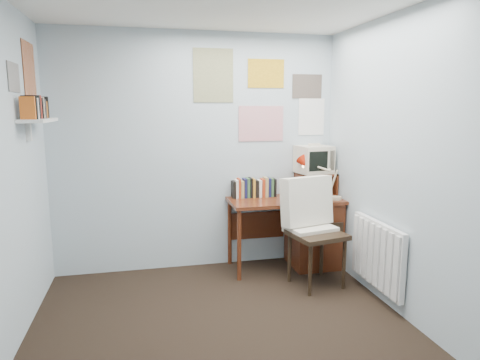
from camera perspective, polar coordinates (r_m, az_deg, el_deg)
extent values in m
plane|color=black|center=(3.30, -1.14, -21.87)|extent=(3.50, 3.50, 0.00)
cube|color=#ABBCC3|center=(4.56, -5.72, 3.65)|extent=(3.00, 0.02, 2.50)
cube|color=#ABBCC3|center=(3.48, 23.74, 0.98)|extent=(0.02, 3.50, 2.50)
cube|color=#5C2815|center=(4.59, 6.07, -2.76)|extent=(1.20, 0.55, 0.03)
cube|color=#5C2815|center=(4.80, 9.75, -6.98)|extent=(0.50, 0.50, 0.72)
cylinder|color=#5C2815|center=(4.32, -0.11, -8.73)|extent=(0.04, 0.04, 0.72)
cylinder|color=#5C2815|center=(4.76, -1.38, -6.98)|extent=(0.04, 0.04, 0.72)
cube|color=#5C2815|center=(4.83, 2.19, -6.04)|extent=(0.64, 0.02, 0.30)
cube|color=black|center=(4.22, 10.23, -7.19)|extent=(0.61, 0.60, 1.02)
cube|color=red|center=(4.61, 12.78, -0.03)|extent=(0.33, 0.29, 0.41)
cube|color=#5C2815|center=(4.80, 10.06, -0.55)|extent=(0.40, 0.30, 0.25)
cube|color=beige|center=(4.77, 9.81, 2.89)|extent=(0.39, 0.37, 0.33)
cube|color=#5C2815|center=(4.66, 2.57, -0.90)|extent=(0.60, 0.14, 0.22)
cube|color=white|center=(4.09, 17.85, -9.41)|extent=(0.09, 0.80, 0.60)
cube|color=white|center=(3.94, -25.31, 7.21)|extent=(0.20, 0.62, 0.24)
cube|color=white|center=(4.68, 2.87, 11.19)|extent=(1.20, 0.01, 0.90)
cube|color=white|center=(3.97, -27.07, 12.59)|extent=(0.01, 0.70, 0.60)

